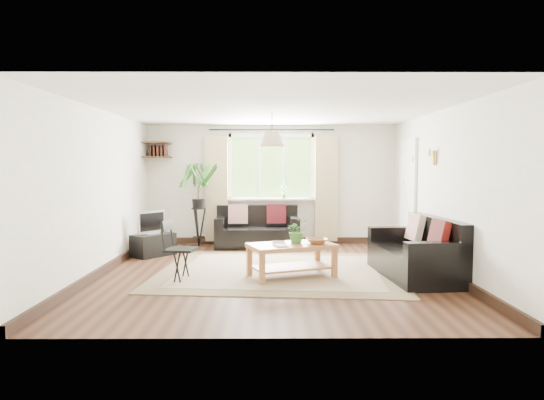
{
  "coord_description": "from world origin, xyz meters",
  "views": [
    {
      "loc": [
        -0.04,
        -7.08,
        1.57
      ],
      "look_at": [
        0.0,
        0.4,
        1.05
      ],
      "focal_mm": 32.0,
      "sensor_mm": 36.0,
      "label": 1
    }
  ],
  "objects_px": {
    "sofa_back": "(257,228)",
    "palm_stand": "(198,205)",
    "tv_stand": "(153,245)",
    "coffee_table": "(292,261)",
    "folding_chair": "(181,250)",
    "sofa_right": "(415,249)"
  },
  "relations": [
    {
      "from": "coffee_table",
      "to": "folding_chair",
      "type": "xyz_separation_m",
      "value": [
        -1.52,
        -0.16,
        0.18
      ]
    },
    {
      "from": "sofa_right",
      "to": "folding_chair",
      "type": "xyz_separation_m",
      "value": [
        -3.26,
        -0.17,
        0.02
      ]
    },
    {
      "from": "sofa_back",
      "to": "folding_chair",
      "type": "xyz_separation_m",
      "value": [
        -0.97,
        -2.78,
        0.04
      ]
    },
    {
      "from": "palm_stand",
      "to": "folding_chair",
      "type": "height_order",
      "value": "palm_stand"
    },
    {
      "from": "tv_stand",
      "to": "palm_stand",
      "type": "distance_m",
      "value": 1.36
    },
    {
      "from": "tv_stand",
      "to": "folding_chair",
      "type": "height_order",
      "value": "folding_chair"
    },
    {
      "from": "coffee_table",
      "to": "folding_chair",
      "type": "bearing_deg",
      "value": -173.86
    },
    {
      "from": "sofa_right",
      "to": "coffee_table",
      "type": "relative_size",
      "value": 1.45
    },
    {
      "from": "sofa_right",
      "to": "folding_chair",
      "type": "relative_size",
      "value": 2.05
    },
    {
      "from": "sofa_back",
      "to": "coffee_table",
      "type": "bearing_deg",
      "value": -79.25
    },
    {
      "from": "coffee_table",
      "to": "tv_stand",
      "type": "xyz_separation_m",
      "value": [
        -2.35,
        1.68,
        -0.05
      ]
    },
    {
      "from": "palm_stand",
      "to": "coffee_table",
      "type": "bearing_deg",
      "value": -57.74
    },
    {
      "from": "coffee_table",
      "to": "palm_stand",
      "type": "xyz_separation_m",
      "value": [
        -1.7,
        2.7,
        0.58
      ]
    },
    {
      "from": "sofa_back",
      "to": "coffee_table",
      "type": "height_order",
      "value": "sofa_back"
    },
    {
      "from": "sofa_back",
      "to": "palm_stand",
      "type": "bearing_deg",
      "value": 174.74
    },
    {
      "from": "coffee_table",
      "to": "palm_stand",
      "type": "height_order",
      "value": "palm_stand"
    },
    {
      "from": "sofa_back",
      "to": "coffee_table",
      "type": "relative_size",
      "value": 1.37
    },
    {
      "from": "tv_stand",
      "to": "palm_stand",
      "type": "relative_size",
      "value": 0.44
    },
    {
      "from": "coffee_table",
      "to": "folding_chair",
      "type": "height_order",
      "value": "folding_chair"
    },
    {
      "from": "sofa_right",
      "to": "tv_stand",
      "type": "distance_m",
      "value": 4.43
    },
    {
      "from": "sofa_right",
      "to": "coffee_table",
      "type": "distance_m",
      "value": 1.75
    },
    {
      "from": "sofa_back",
      "to": "tv_stand",
      "type": "bearing_deg",
      "value": -153.74
    }
  ]
}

